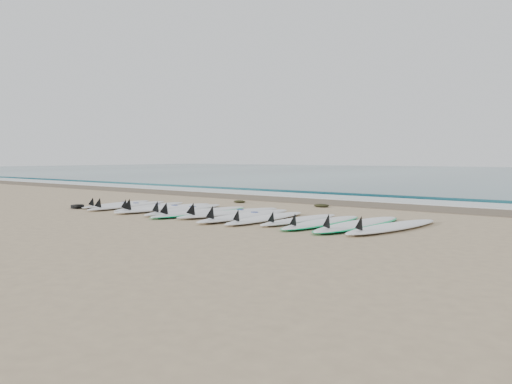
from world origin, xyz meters
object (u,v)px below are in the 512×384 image
Objects in this scene: surfboard_12 at (391,226)px; leash_coil at (78,206)px; surfboard_6 at (228,212)px; surfboard_0 at (116,204)px.

surfboard_12 reaches higher than leash_coil.
surfboard_12 is at bearing 10.19° from surfboard_6.
surfboard_0 is 5.21× the size of leash_coil.
surfboard_0 reaches higher than leash_coil.
surfboard_6 reaches higher than leash_coil.
surfboard_0 is 3.67m from surfboard_6.
leash_coil is at bearing -161.34° from surfboard_12.
surfboard_0 is 0.82× the size of surfboard_6.
surfboard_0 is at bearing -168.49° from surfboard_12.
surfboard_12 is at bearing -5.93° from surfboard_0.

